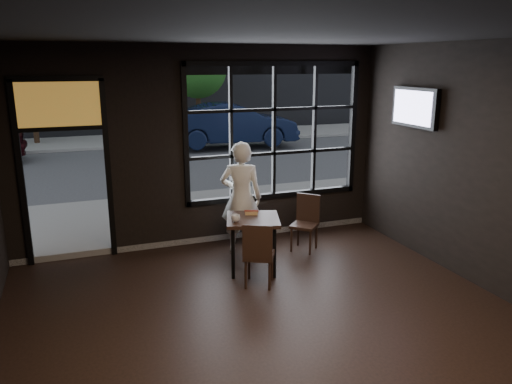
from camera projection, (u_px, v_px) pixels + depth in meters
name	position (u px, v px, depth m)	size (l,w,h in m)	color
floor	(293.00, 353.00, 5.19)	(6.00, 7.00, 0.02)	black
ceiling	(300.00, 29.00, 4.37)	(6.00, 7.00, 0.02)	black
window_frame	(274.00, 132.00, 8.31)	(3.06, 0.12, 2.28)	black
stained_transom	(59.00, 104.00, 7.06)	(1.20, 0.06, 0.70)	orange
street_asphalt	(109.00, 118.00, 26.96)	(60.00, 41.00, 0.04)	#545456
cafe_table	(253.00, 244.00, 7.14)	(0.73, 0.73, 0.80)	black
chair_near	(259.00, 253.00, 6.66)	(0.39, 0.39, 0.90)	black
chair_window	(304.00, 224.00, 7.90)	(0.38, 0.38, 0.89)	black
man	(241.00, 198.00, 7.73)	(0.65, 0.42, 1.77)	silver
hotdog	(251.00, 213.00, 7.19)	(0.20, 0.08, 0.06)	tan
cup	(236.00, 218.00, 6.87)	(0.12, 0.12, 0.10)	silver
tv	(415.00, 107.00, 7.52)	(0.12, 1.02, 0.60)	black
navy_car	(232.00, 124.00, 17.21)	(1.54, 4.43, 1.46)	#0F1834
tree_left	(29.00, 68.00, 17.30)	(2.25, 2.25, 3.83)	#332114
tree_right	(197.00, 69.00, 18.78)	(2.21, 2.21, 3.77)	#332114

